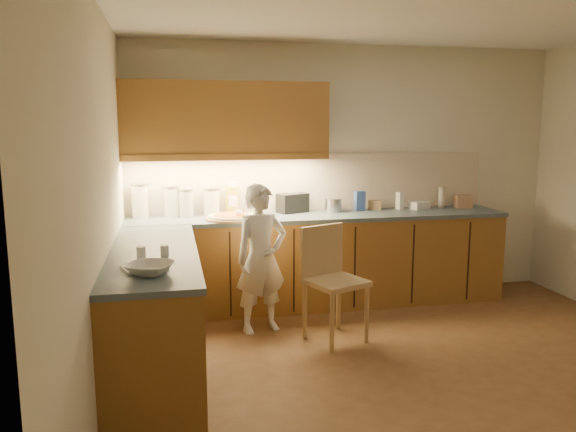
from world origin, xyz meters
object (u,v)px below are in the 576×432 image
Objects in this scene: pizza_on_board at (232,217)px; child at (261,259)px; toaster at (292,203)px; oil_jug at (233,199)px; wooden_chair at (330,274)px.

child is at bearing -68.96° from pizza_on_board.
pizza_on_board is 1.45× the size of toaster.
toaster is (0.64, 0.29, 0.07)m from pizza_on_board.
child is 0.92m from oil_jug.
pizza_on_board is 0.33m from oil_jug.
pizza_on_board is at bearing 110.76° from wooden_chair.
child reaches higher than pizza_on_board.
pizza_on_board is at bearing 95.35° from child.
pizza_on_board is 0.61m from child.
oil_jug is (0.04, 0.30, 0.13)m from pizza_on_board.
oil_jug is at bearing 100.26° from wooden_chair.
pizza_on_board is 0.71m from toaster.
oil_jug is (-0.15, 0.80, 0.42)m from child.
toaster is (-0.09, 1.08, 0.46)m from wooden_chair.
child is 0.62m from wooden_chair.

